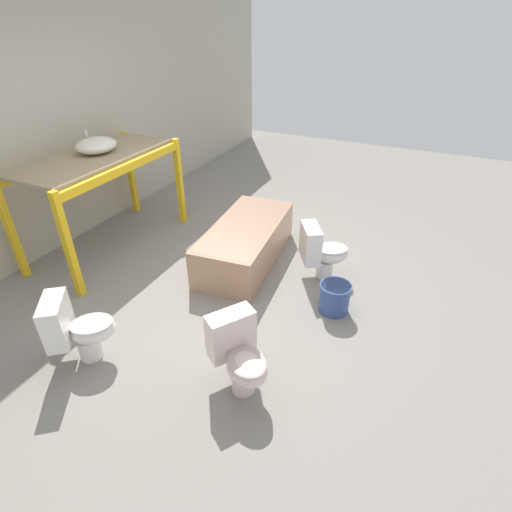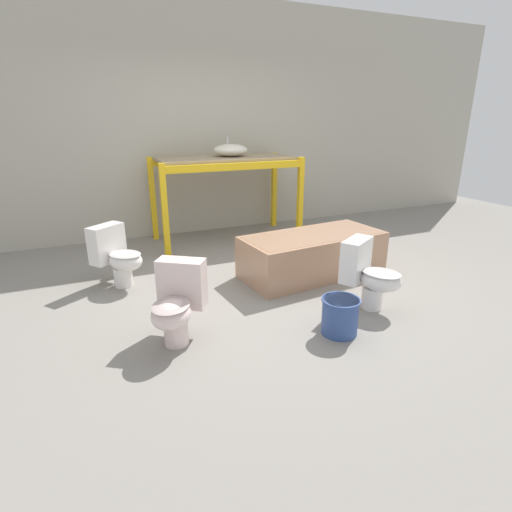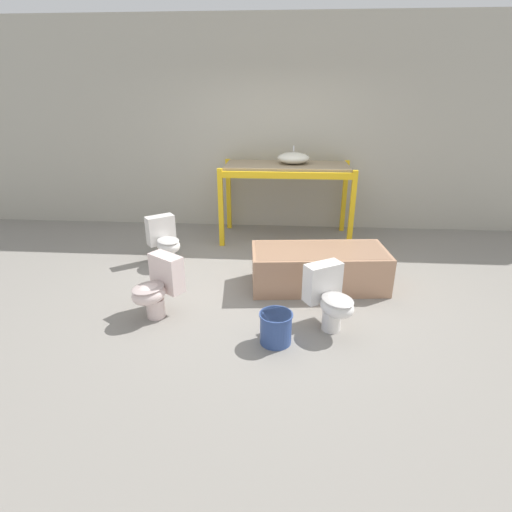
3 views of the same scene
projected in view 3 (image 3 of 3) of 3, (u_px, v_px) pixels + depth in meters
name	position (u px, v px, depth m)	size (l,w,h in m)	color
ground_plane	(267.00, 283.00, 4.81)	(12.00, 12.00, 0.00)	gray
warehouse_wall_rear	(275.00, 128.00, 6.28)	(10.80, 0.08, 3.20)	#B2AD9E
shelving_rack	(287.00, 176.00, 5.94)	(1.94, 0.89, 1.14)	yellow
sink_basin	(294.00, 158.00, 5.88)	(0.47, 0.42, 0.25)	silver
bathtub_main	(319.00, 265.00, 4.66)	(1.61, 0.84, 0.46)	tan
toilet_near	(158.00, 286.00, 4.02)	(0.55, 0.60, 0.62)	silver
toilet_far	(330.00, 297.00, 3.81)	(0.54, 0.60, 0.62)	white
toilet_extra	(165.00, 240.00, 5.26)	(0.57, 0.60, 0.62)	white
bucket_white	(276.00, 327.00, 3.63)	(0.31, 0.31, 0.30)	#334C8C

